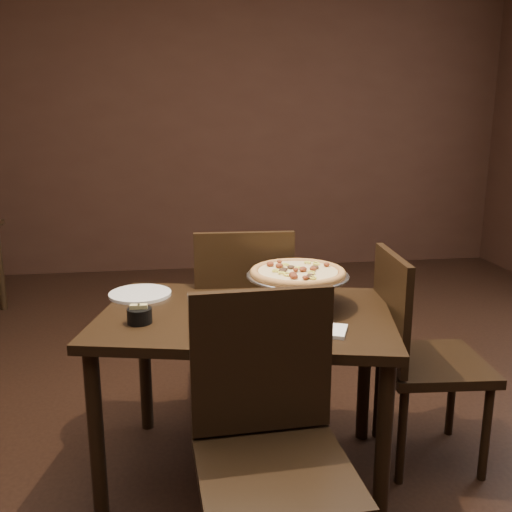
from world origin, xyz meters
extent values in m
cube|color=black|center=(0.00, 0.00, -0.01)|extent=(6.00, 7.00, 0.02)
cube|color=#311B13|center=(0.00, 3.51, 1.40)|extent=(6.00, 0.02, 2.80)
cube|color=black|center=(-0.04, 0.01, 0.71)|extent=(1.31, 1.02, 0.04)
cylinder|color=black|center=(-0.62, -0.19, 0.34)|extent=(0.06, 0.06, 0.69)
cylinder|color=black|center=(0.40, -0.43, 0.34)|extent=(0.06, 0.06, 0.69)
cylinder|color=black|center=(-0.47, 0.45, 0.34)|extent=(0.06, 0.06, 0.69)
cylinder|color=black|center=(0.55, 0.22, 0.34)|extent=(0.06, 0.06, 0.69)
cylinder|color=black|center=(-1.68, 2.44, 0.34)|extent=(0.06, 0.06, 0.68)
cylinder|color=silver|center=(0.19, 0.07, 0.73)|extent=(0.15, 0.15, 0.01)
cylinder|color=silver|center=(0.19, 0.07, 0.79)|extent=(0.03, 0.03, 0.11)
cylinder|color=silver|center=(0.19, 0.07, 0.85)|extent=(0.10, 0.10, 0.01)
cylinder|color=gray|center=(0.19, 0.07, 0.86)|extent=(0.42, 0.42, 0.01)
torus|color=gray|center=(0.19, 0.07, 0.86)|extent=(0.43, 0.43, 0.01)
cylinder|color=#A87332|center=(0.19, 0.07, 0.87)|extent=(0.38, 0.38, 0.01)
torus|color=#A87332|center=(0.19, 0.07, 0.87)|extent=(0.40, 0.40, 0.03)
cylinder|color=#DEB779|center=(0.19, 0.07, 0.88)|extent=(0.33, 0.33, 0.01)
cylinder|color=beige|center=(-0.19, -0.16, 0.77)|extent=(0.06, 0.06, 0.09)
cylinder|color=silver|center=(-0.19, -0.16, 0.82)|extent=(0.07, 0.07, 0.02)
ellipsoid|color=silver|center=(-0.19, -0.16, 0.84)|extent=(0.04, 0.04, 0.01)
cylinder|color=maroon|center=(-0.13, -0.20, 0.77)|extent=(0.06, 0.06, 0.08)
cylinder|color=silver|center=(-0.13, -0.20, 0.82)|extent=(0.06, 0.06, 0.02)
ellipsoid|color=silver|center=(-0.13, -0.20, 0.83)|extent=(0.03, 0.03, 0.01)
cylinder|color=black|center=(-0.45, -0.04, 0.76)|extent=(0.10, 0.10, 0.06)
cube|color=tan|center=(-0.47, -0.04, 0.77)|extent=(0.04, 0.03, 0.06)
cube|color=tan|center=(-0.44, -0.04, 0.77)|extent=(0.04, 0.03, 0.06)
cube|color=white|center=(0.24, -0.24, 0.73)|extent=(0.17, 0.17, 0.01)
cylinder|color=white|center=(-0.47, 0.31, 0.73)|extent=(0.27, 0.27, 0.01)
cylinder|color=white|center=(-0.16, -0.27, 0.73)|extent=(0.22, 0.22, 0.01)
cone|color=silver|center=(0.18, -0.07, 0.86)|extent=(0.14, 0.14, 0.00)
cylinder|color=black|center=(0.18, -0.07, 0.87)|extent=(0.09, 0.08, 0.02)
cube|color=black|center=(0.01, 0.58, 0.47)|extent=(0.48, 0.48, 0.04)
cube|color=black|center=(0.01, 0.37, 0.75)|extent=(0.46, 0.05, 0.48)
cylinder|color=black|center=(0.21, 0.76, 0.22)|extent=(0.04, 0.04, 0.45)
cylinder|color=black|center=(-0.16, 0.78, 0.22)|extent=(0.04, 0.04, 0.45)
cylinder|color=black|center=(0.19, 0.39, 0.22)|extent=(0.04, 0.04, 0.45)
cylinder|color=black|center=(-0.18, 0.40, 0.22)|extent=(0.04, 0.04, 0.45)
cube|color=black|center=(-0.04, -0.69, 0.47)|extent=(0.48, 0.48, 0.04)
cube|color=black|center=(-0.05, -0.48, 0.74)|extent=(0.46, 0.05, 0.48)
cylinder|color=black|center=(0.14, -0.50, 0.22)|extent=(0.04, 0.04, 0.45)
cube|color=black|center=(0.78, 0.02, 0.45)|extent=(0.47, 0.47, 0.04)
cube|color=black|center=(0.59, 0.03, 0.71)|extent=(0.07, 0.44, 0.46)
cylinder|color=black|center=(0.95, -0.18, 0.22)|extent=(0.04, 0.04, 0.43)
cylinder|color=black|center=(0.98, 0.18, 0.22)|extent=(0.04, 0.04, 0.43)
cylinder|color=black|center=(0.59, -0.15, 0.22)|extent=(0.04, 0.04, 0.43)
cylinder|color=black|center=(0.62, 0.21, 0.22)|extent=(0.04, 0.04, 0.43)
camera|label=1|loc=(-0.31, -2.14, 1.49)|focal=40.00mm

